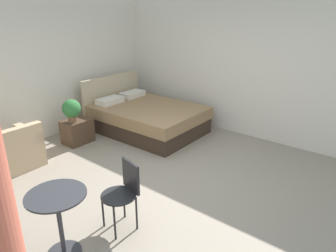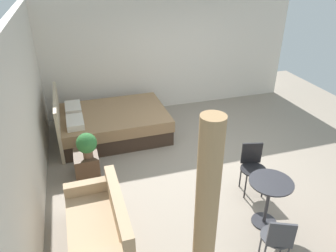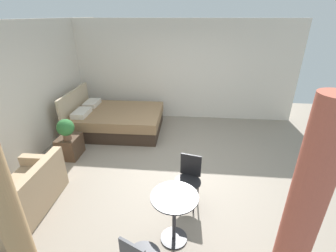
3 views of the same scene
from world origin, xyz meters
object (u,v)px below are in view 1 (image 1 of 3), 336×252
object	(u,v)px
nightstand	(77,131)
cafe_chair_near_window	(124,189)
potted_plant	(72,109)
bed	(146,117)
balcony_table	(59,213)

from	to	relation	value
nightstand	cafe_chair_near_window	xyz separation A→B (m)	(-1.15, -2.54, 0.28)
cafe_chair_near_window	potted_plant	bearing A→B (deg)	67.28
bed	nightstand	bearing A→B (deg)	154.94
bed	cafe_chair_near_window	size ratio (longest dim) A/B	2.71
bed	balcony_table	size ratio (longest dim) A/B	3.03
nightstand	potted_plant	size ratio (longest dim) A/B	1.20
nightstand	cafe_chair_near_window	distance (m)	2.81
balcony_table	bed	bearing A→B (deg)	28.80
balcony_table	nightstand	bearing A→B (deg)	51.34
bed	balcony_table	world-z (taller)	bed
bed	potted_plant	xyz separation A→B (m)	(-1.40, 0.57, 0.41)
potted_plant	balcony_table	world-z (taller)	potted_plant
balcony_table	cafe_chair_near_window	xyz separation A→B (m)	(0.75, -0.18, -0.01)
cafe_chair_near_window	balcony_table	bearing A→B (deg)	166.79
nightstand	potted_plant	world-z (taller)	potted_plant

